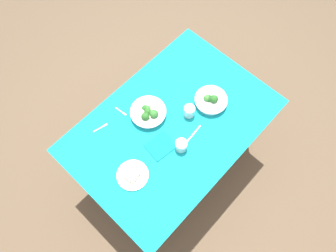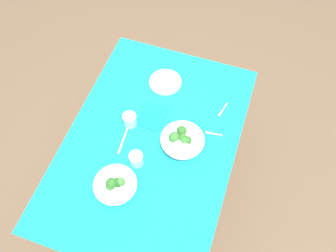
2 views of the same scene
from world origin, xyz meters
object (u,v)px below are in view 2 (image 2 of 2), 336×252
at_px(napkin_folded_upper, 152,116).
at_px(water_glass_side, 136,159).
at_px(table_knife_left, 124,138).
at_px(broccoli_bowl_near, 182,140).
at_px(fork_by_near_bowl, 223,110).
at_px(water_glass_center, 130,120).
at_px(fork_by_far_bowl, 213,134).
at_px(broccoli_bowl_far, 116,185).
at_px(bread_side_plate, 165,82).

bearing_deg(napkin_folded_upper, water_glass_side, -175.91).
distance_m(water_glass_side, table_knife_left, 0.17).
height_order(broccoli_bowl_near, water_glass_side, broccoli_bowl_near).
bearing_deg(fork_by_near_bowl, water_glass_side, -23.04).
relative_size(water_glass_center, fork_by_far_bowl, 0.82).
bearing_deg(broccoli_bowl_far, napkin_folded_upper, -3.45).
height_order(bread_side_plate, napkin_folded_upper, bread_side_plate).
distance_m(water_glass_side, fork_by_near_bowl, 0.60).
bearing_deg(napkin_folded_upper, fork_by_far_bowl, -89.58).
xyz_separation_m(water_glass_center, napkin_folded_upper, (0.08, -0.10, -0.04)).
relative_size(broccoli_bowl_far, table_knife_left, 1.14).
bearing_deg(bread_side_plate, water_glass_center, 164.51).
relative_size(water_glass_side, fork_by_far_bowl, 0.85).
distance_m(bread_side_plate, water_glass_center, 0.36).
distance_m(broccoli_bowl_near, water_glass_side, 0.28).
bearing_deg(water_glass_side, water_glass_center, 29.87).
distance_m(broccoli_bowl_far, fork_by_far_bowl, 0.62).
bearing_deg(fork_by_far_bowl, water_glass_side, 35.38).
xyz_separation_m(fork_by_near_bowl, napkin_folded_upper, (-0.18, 0.38, 0.00)).
relative_size(broccoli_bowl_near, fork_by_far_bowl, 2.50).
bearing_deg(broccoli_bowl_near, bread_side_plate, 31.30).
relative_size(broccoli_bowl_far, water_glass_side, 2.73).
bearing_deg(broccoli_bowl_far, table_knife_left, 14.75).
xyz_separation_m(water_glass_center, fork_by_far_bowl, (0.09, -0.47, -0.04)).
bearing_deg(fork_by_far_bowl, bread_side_plate, -40.33).
bearing_deg(water_glass_center, broccoli_bowl_near, -94.36).
xyz_separation_m(broccoli_bowl_near, fork_by_near_bowl, (0.29, -0.17, -0.03)).
bearing_deg(napkin_folded_upper, broccoli_bowl_far, 176.55).
distance_m(fork_by_far_bowl, fork_by_near_bowl, 0.17).
relative_size(water_glass_side, fork_by_near_bowl, 0.77).
bearing_deg(fork_by_near_bowl, napkin_folded_upper, -51.30).
height_order(bread_side_plate, table_knife_left, bread_side_plate).
distance_m(fork_by_far_bowl, napkin_folded_upper, 0.37).
bearing_deg(table_knife_left, napkin_folded_upper, 147.21).
distance_m(fork_by_near_bowl, table_knife_left, 0.61).
xyz_separation_m(water_glass_side, fork_by_far_bowl, (0.31, -0.35, -0.04)).
bearing_deg(water_glass_side, table_knife_left, 47.64).
bearing_deg(water_glass_center, fork_by_near_bowl, -61.68).
relative_size(water_glass_side, napkin_folded_upper, 0.49).
bearing_deg(water_glass_center, fork_by_far_bowl, -79.53).
height_order(broccoli_bowl_near, fork_by_near_bowl, broccoli_bowl_near).
bearing_deg(broccoli_bowl_near, napkin_folded_upper, 63.27).
height_order(fork_by_far_bowl, napkin_folded_upper, napkin_folded_upper).
height_order(water_glass_center, fork_by_near_bowl, water_glass_center).
relative_size(broccoli_bowl_near, fork_by_near_bowl, 2.27).
bearing_deg(fork_by_near_bowl, water_glass_center, -47.86).
bearing_deg(water_glass_center, bread_side_plate, -15.49).
bearing_deg(broccoli_bowl_near, table_knife_left, 104.31).
relative_size(water_glass_center, fork_by_near_bowl, 0.75).
distance_m(bread_side_plate, table_knife_left, 0.46).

